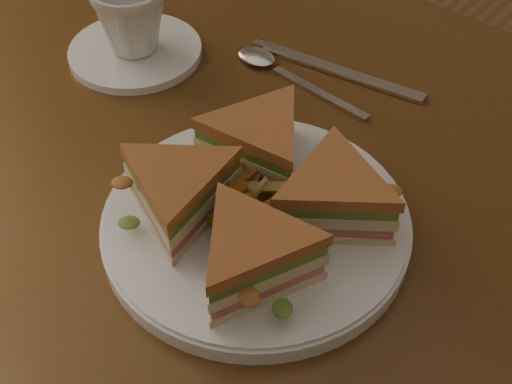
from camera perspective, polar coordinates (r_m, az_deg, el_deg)
table at (r=0.75m, az=2.09°, el=-5.91°), size 1.20×0.80×0.75m
plate at (r=0.64m, az=0.00°, el=-2.62°), size 0.28×0.28×0.02m
sandwich_wedges at (r=0.61m, az=0.00°, el=-0.33°), size 0.28×0.28×0.06m
crisps_mound at (r=0.62m, az=0.00°, el=-0.58°), size 0.09×0.09×0.05m
spoon at (r=0.83m, az=1.23°, el=10.07°), size 0.18×0.03×0.01m
knife at (r=0.83m, az=5.92°, el=9.79°), size 0.21×0.05×0.00m
saucer at (r=0.86m, az=-9.63°, el=11.02°), size 0.16×0.16×0.01m
coffee_cup at (r=0.84m, az=-10.01°, el=13.53°), size 0.10×0.10×0.08m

